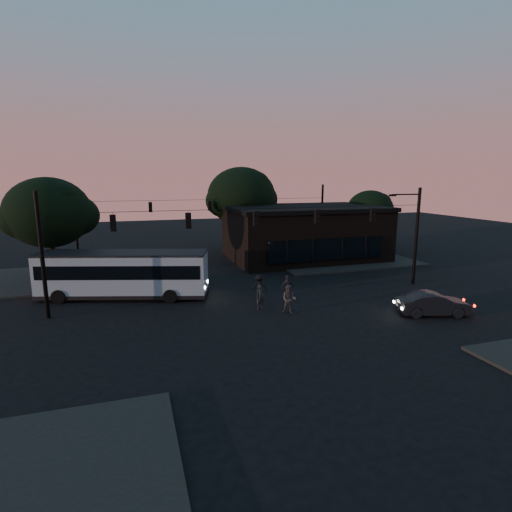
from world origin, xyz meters
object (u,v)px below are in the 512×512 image
object	(u,v)px
building	(304,232)
pedestrian_d	(259,287)
pedestrian_c	(287,287)
pedestrian_a	(260,297)
pedestrian_b	(289,299)
bus	(123,272)
car	(433,304)

from	to	relation	value
building	pedestrian_d	xyz separation A→B (m)	(-8.83, -12.18, -1.84)
building	pedestrian_c	size ratio (longest dim) A/B	9.16
pedestrian_a	pedestrian_b	distance (m)	1.97
pedestrian_d	bus	bearing A→B (deg)	-1.61
pedestrian_b	building	bearing A→B (deg)	92.71
bus	pedestrian_a	distance (m)	9.79
bus	car	xyz separation A→B (m)	(17.91, -9.45, -1.11)
building	bus	xyz separation A→B (m)	(-17.67, -9.01, -0.90)
pedestrian_d	car	bearing A→B (deg)	163.44
car	pedestrian_b	xyz separation A→B (m)	(-8.25, 2.92, 0.20)
bus	pedestrian_a	size ratio (longest dim) A/B	7.44
pedestrian_c	pedestrian_d	size ratio (longest dim) A/B	0.97
building	pedestrian_d	size ratio (longest dim) A/B	8.87
building	pedestrian_b	world-z (taller)	building
pedestrian_b	pedestrian_c	world-z (taller)	pedestrian_b
car	pedestrian_a	world-z (taller)	pedestrian_a
pedestrian_a	bus	bearing A→B (deg)	144.51
building	bus	distance (m)	19.85
pedestrian_b	pedestrian_d	xyz separation A→B (m)	(-0.82, 3.37, -0.04)
building	pedestrian_c	xyz separation A→B (m)	(-6.97, -12.68, -1.87)
bus	car	world-z (taller)	bus
bus	car	distance (m)	20.28
car	pedestrian_d	bearing A→B (deg)	71.42
car	pedestrian_c	world-z (taller)	pedestrian_c
pedestrian_a	pedestrian_b	bearing A→B (deg)	-49.08
car	pedestrian_b	world-z (taller)	pedestrian_b
building	pedestrian_d	bearing A→B (deg)	-125.95
building	pedestrian_a	bearing A→B (deg)	-123.59
bus	pedestrian_d	bearing A→B (deg)	-3.07
building	pedestrian_c	bearing A→B (deg)	-118.80
pedestrian_b	bus	bearing A→B (deg)	175.87
bus	pedestrian_b	bearing A→B (deg)	-17.42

